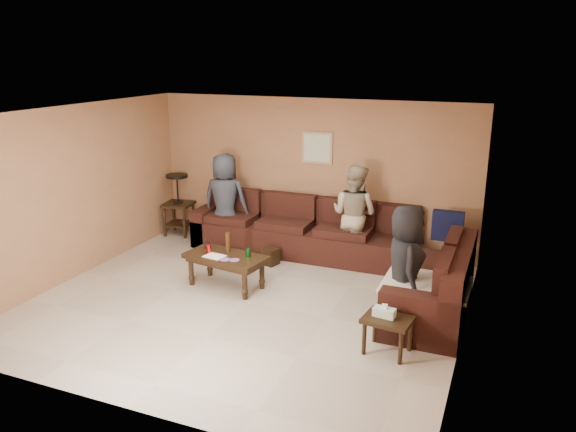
% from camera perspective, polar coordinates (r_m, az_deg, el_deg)
% --- Properties ---
extents(room, '(5.60, 5.50, 2.50)m').
position_cam_1_polar(room, '(7.04, -4.52, 3.58)').
color(room, '#AEA493').
rests_on(room, ground).
extents(sectional_sofa, '(4.65, 2.90, 0.97)m').
position_cam_1_polar(sectional_sofa, '(8.49, 5.25, -3.60)').
color(sectional_sofa, '#341611').
rests_on(sectional_sofa, ground).
extents(coffee_table, '(1.22, 0.74, 0.76)m').
position_cam_1_polar(coffee_table, '(7.95, -6.34, -4.44)').
color(coffee_table, black).
rests_on(coffee_table, ground).
extents(end_table_left, '(0.55, 0.55, 1.11)m').
position_cam_1_polar(end_table_left, '(10.30, -11.09, 1.27)').
color(end_table_left, black).
rests_on(end_table_left, ground).
extents(side_table_right, '(0.57, 0.49, 0.57)m').
position_cam_1_polar(side_table_right, '(6.34, 10.05, -10.51)').
color(side_table_right, black).
rests_on(side_table_right, ground).
extents(waste_bin, '(0.27, 0.27, 0.26)m').
position_cam_1_polar(waste_bin, '(8.80, -1.81, -4.14)').
color(waste_bin, black).
rests_on(waste_bin, ground).
extents(wall_art, '(0.52, 0.04, 0.52)m').
position_cam_1_polar(wall_art, '(9.24, 2.99, 6.93)').
color(wall_art, tan).
rests_on(wall_art, ground).
extents(person_left, '(0.83, 0.59, 1.60)m').
position_cam_1_polar(person_left, '(9.53, -6.39, 1.60)').
color(person_left, '#2E3440').
rests_on(person_left, ground).
extents(person_middle, '(0.89, 0.77, 1.58)m').
position_cam_1_polar(person_middle, '(8.75, 6.73, 0.16)').
color(person_middle, tan).
rests_on(person_middle, ground).
extents(person_right, '(0.71, 0.86, 1.51)m').
position_cam_1_polar(person_right, '(6.86, 11.83, -5.03)').
color(person_right, black).
rests_on(person_right, ground).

